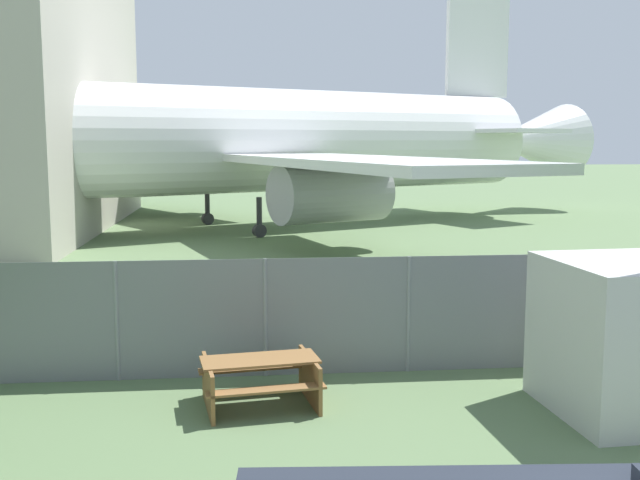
{
  "coord_description": "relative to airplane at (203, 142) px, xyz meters",
  "views": [
    {
      "loc": [
        -2.88,
        -2.76,
        4.13
      ],
      "look_at": [
        -1.28,
        13.05,
        2.0
      ],
      "focal_mm": 42.0,
      "sensor_mm": 36.0,
      "label": 1
    }
  ],
  "objects": [
    {
      "name": "picnic_bench_open_grass",
      "position": [
        2.0,
        -22.56,
        -3.58
      ],
      "size": [
        1.99,
        1.65,
        0.76
      ],
      "rotation": [
        0.0,
        0.0,
        0.14
      ],
      "color": "brown",
      "rests_on": "ground"
    },
    {
      "name": "perimeter_fence",
      "position": [
        4.68,
        -21.05,
        -3.01
      ],
      "size": [
        56.07,
        0.07,
        2.09
      ],
      "color": "gray",
      "rests_on": "ground"
    },
    {
      "name": "airplane",
      "position": [
        0.0,
        0.0,
        0.0
      ],
      "size": [
        43.82,
        35.21,
        13.69
      ],
      "rotation": [
        0.0,
        0.0,
        -2.7
      ],
      "color": "white",
      "rests_on": "ground"
    }
  ]
}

